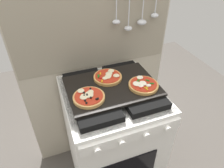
# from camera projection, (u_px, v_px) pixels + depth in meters

# --- Properties ---
(kitchen_backsplash) EXTENTS (1.10, 0.09, 1.55)m
(kitchen_backsplash) POSITION_uv_depth(u_px,v_px,m) (97.00, 74.00, 1.58)
(kitchen_backsplash) COLOR #B2A893
(kitchen_backsplash) RESTS_ON ground_plane
(stove) EXTENTS (0.60, 0.64, 0.90)m
(stove) POSITION_uv_depth(u_px,v_px,m) (112.00, 136.00, 1.52)
(stove) COLOR white
(stove) RESTS_ON ground_plane
(baking_tray) EXTENTS (0.54, 0.38, 0.02)m
(baking_tray) POSITION_uv_depth(u_px,v_px,m) (112.00, 86.00, 1.25)
(baking_tray) COLOR black
(baking_tray) RESTS_ON stove
(pizza_left) EXTENTS (0.18, 0.18, 0.03)m
(pizza_left) POSITION_uv_depth(u_px,v_px,m) (89.00, 97.00, 1.14)
(pizza_left) COLOR tan
(pizza_left) RESTS_ON baking_tray
(pizza_right) EXTENTS (0.18, 0.18, 0.03)m
(pizza_right) POSITION_uv_depth(u_px,v_px,m) (143.00, 85.00, 1.23)
(pizza_right) COLOR tan
(pizza_right) RESTS_ON baking_tray
(pizza_center) EXTENTS (0.18, 0.18, 0.03)m
(pizza_center) POSITION_uv_depth(u_px,v_px,m) (107.00, 77.00, 1.30)
(pizza_center) COLOR tan
(pizza_center) RESTS_ON baking_tray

